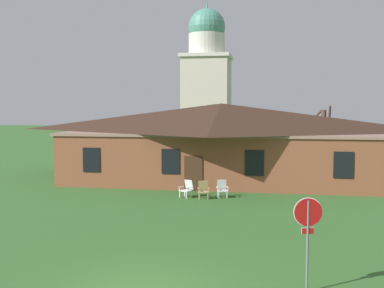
{
  "coord_description": "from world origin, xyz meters",
  "views": [
    {
      "loc": [
        3.58,
        -12.28,
        5.13
      ],
      "look_at": [
        -0.11,
        9.26,
        3.34
      ],
      "focal_mm": 44.77,
      "sensor_mm": 36.0,
      "label": 1
    }
  ],
  "objects_px": {
    "lawn_chair_near_door": "(203,189)",
    "lawn_chair_left_end": "(222,188)",
    "stop_sign": "(308,225)",
    "lawn_chair_by_porch": "(187,188)"
  },
  "relations": [
    {
      "from": "stop_sign",
      "to": "lawn_chair_left_end",
      "type": "relative_size",
      "value": 2.74
    },
    {
      "from": "lawn_chair_left_end",
      "to": "lawn_chair_near_door",
      "type": "bearing_deg",
      "value": -151.79
    },
    {
      "from": "lawn_chair_by_porch",
      "to": "lawn_chair_left_end",
      "type": "distance_m",
      "value": 1.96
    },
    {
      "from": "stop_sign",
      "to": "lawn_chair_near_door",
      "type": "height_order",
      "value": "stop_sign"
    },
    {
      "from": "stop_sign",
      "to": "lawn_chair_by_porch",
      "type": "height_order",
      "value": "stop_sign"
    },
    {
      "from": "lawn_chair_left_end",
      "to": "stop_sign",
      "type": "bearing_deg",
      "value": -74.03
    },
    {
      "from": "lawn_chair_by_porch",
      "to": "stop_sign",
      "type": "bearing_deg",
      "value": -66.02
    },
    {
      "from": "stop_sign",
      "to": "lawn_chair_left_end",
      "type": "xyz_separation_m",
      "value": [
        -3.75,
        13.09,
        -1.36
      ]
    },
    {
      "from": "lawn_chair_near_door",
      "to": "lawn_chair_left_end",
      "type": "height_order",
      "value": "same"
    },
    {
      "from": "lawn_chair_near_door",
      "to": "lawn_chair_left_end",
      "type": "relative_size",
      "value": 1.0
    }
  ]
}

